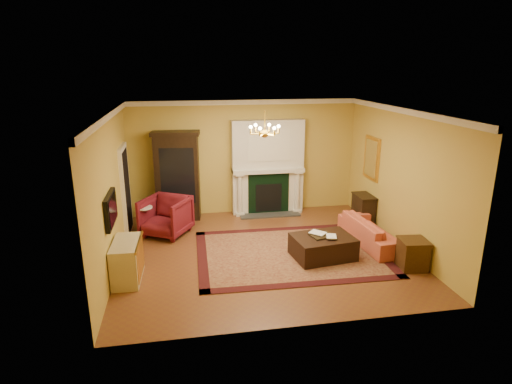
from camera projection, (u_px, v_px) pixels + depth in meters
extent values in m
cube|color=brown|center=(264.00, 253.00, 9.16)|extent=(6.00, 5.50, 0.02)
cube|color=white|center=(265.00, 110.00, 8.30)|extent=(6.00, 5.50, 0.02)
cube|color=gold|center=(244.00, 157.00, 11.33)|extent=(6.00, 0.02, 3.00)
cube|color=gold|center=(302.00, 236.00, 6.12)|extent=(6.00, 0.02, 3.00)
cube|color=gold|center=(111.00, 192.00, 8.22)|extent=(0.02, 5.50, 3.00)
cube|color=gold|center=(401.00, 178.00, 9.24)|extent=(0.02, 5.50, 3.00)
cube|color=silver|center=(268.00, 167.00, 11.34)|extent=(1.90, 0.32, 2.50)
cube|color=silver|center=(269.00, 146.00, 11.01)|extent=(1.10, 0.01, 0.80)
cube|color=black|center=(269.00, 194.00, 11.38)|extent=(1.10, 0.02, 1.10)
cube|color=black|center=(269.00, 198.00, 11.41)|extent=(0.70, 0.02, 0.75)
cube|color=#333333|center=(269.00, 214.00, 11.42)|extent=(1.60, 0.50, 0.04)
cube|color=silver|center=(268.00, 170.00, 11.31)|extent=(1.90, 0.44, 0.10)
cylinder|color=silver|center=(240.00, 194.00, 11.23)|extent=(0.14, 0.14, 1.18)
cylinder|color=silver|center=(297.00, 191.00, 11.49)|extent=(0.14, 0.14, 1.18)
cube|color=silver|center=(244.00, 102.00, 10.87)|extent=(6.00, 0.08, 0.12)
cube|color=silver|center=(106.00, 117.00, 7.82)|extent=(0.08, 5.50, 0.12)
cube|color=silver|center=(405.00, 111.00, 8.82)|extent=(0.08, 5.50, 0.12)
cube|color=silver|center=(126.00, 190.00, 9.96)|extent=(0.08, 1.05, 2.10)
cube|color=black|center=(127.00, 191.00, 9.98)|extent=(0.02, 0.85, 1.95)
cube|color=black|center=(111.00, 209.00, 7.71)|extent=(0.08, 0.95, 0.58)
cube|color=black|center=(113.00, 209.00, 7.72)|extent=(0.01, 0.85, 0.48)
cube|color=gold|center=(372.00, 158.00, 10.51)|extent=(0.05, 0.76, 1.05)
cube|color=white|center=(371.00, 158.00, 10.50)|extent=(0.01, 0.62, 0.90)
cylinder|color=gold|center=(265.00, 121.00, 8.36)|extent=(0.03, 0.03, 0.40)
sphere|color=gold|center=(265.00, 134.00, 8.43)|extent=(0.16, 0.16, 0.16)
sphere|color=#FFE5B2|center=(279.00, 126.00, 8.44)|extent=(0.07, 0.07, 0.07)
sphere|color=#FFE5B2|center=(269.00, 125.00, 8.64)|extent=(0.07, 0.07, 0.07)
sphere|color=#FFE5B2|center=(256.00, 125.00, 8.59)|extent=(0.07, 0.07, 0.07)
sphere|color=#FFE5B2|center=(251.00, 127.00, 8.34)|extent=(0.07, 0.07, 0.07)
sphere|color=#FFE5B2|center=(260.00, 128.00, 8.14)|extent=(0.07, 0.07, 0.07)
sphere|color=#FFE5B2|center=(274.00, 128.00, 8.18)|extent=(0.07, 0.07, 0.07)
cube|color=#4B1310|center=(290.00, 253.00, 9.11)|extent=(3.99, 3.04, 0.02)
cube|color=black|center=(178.00, 178.00, 10.90)|extent=(1.14, 0.61, 2.18)
imported|color=maroon|center=(166.00, 214.00, 9.98)|extent=(1.30, 1.28, 1.00)
cylinder|color=black|center=(146.00, 234.00, 10.08)|extent=(0.27, 0.27, 0.04)
cylinder|color=black|center=(145.00, 221.00, 9.98)|extent=(0.06, 0.06, 0.63)
cylinder|color=white|center=(144.00, 208.00, 9.89)|extent=(0.39, 0.39, 0.03)
cube|color=#C6B691|center=(127.00, 261.00, 7.90)|extent=(0.51, 1.02, 0.75)
imported|color=#C8633F|center=(373.00, 227.00, 9.50)|extent=(0.73, 2.01, 0.77)
cube|color=#3C2710|center=(412.00, 255.00, 8.36)|extent=(0.54, 0.54, 0.57)
cube|color=black|center=(363.00, 210.00, 10.70)|extent=(0.37, 0.65, 0.73)
cube|color=black|center=(323.00, 247.00, 8.84)|extent=(1.32, 1.03, 0.45)
cube|color=black|center=(322.00, 235.00, 8.80)|extent=(0.52, 0.45, 0.03)
imported|color=gray|center=(315.00, 228.00, 8.71)|extent=(0.19, 0.19, 0.32)
imported|color=gray|center=(327.00, 230.00, 8.66)|extent=(0.20, 0.07, 0.28)
cylinder|color=gray|center=(245.00, 168.00, 11.18)|extent=(0.11, 0.11, 0.09)
cone|color=#0F3A11|center=(245.00, 160.00, 11.11)|extent=(0.16, 0.16, 0.34)
cylinder|color=gray|center=(289.00, 166.00, 11.38)|extent=(0.10, 0.10, 0.08)
cone|color=#0F3A11|center=(289.00, 159.00, 11.32)|extent=(0.14, 0.14, 0.31)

